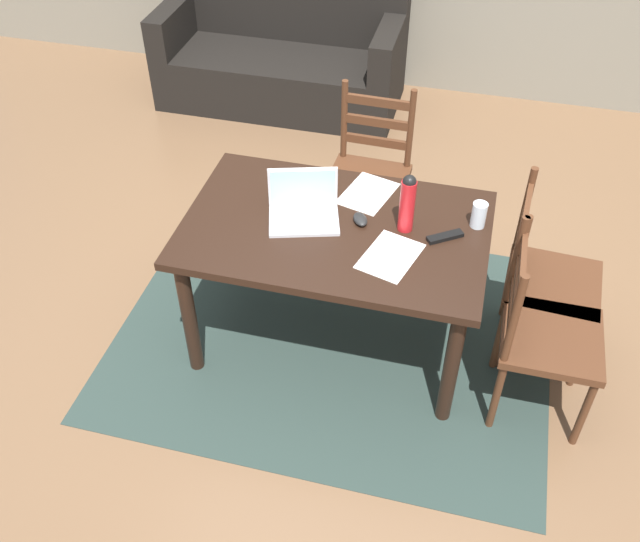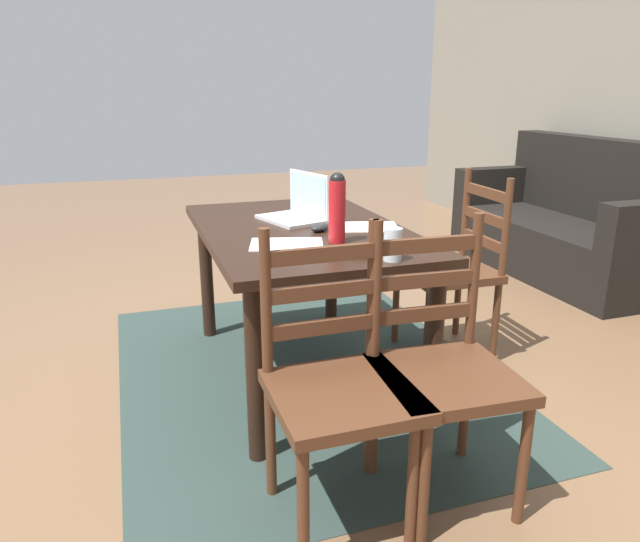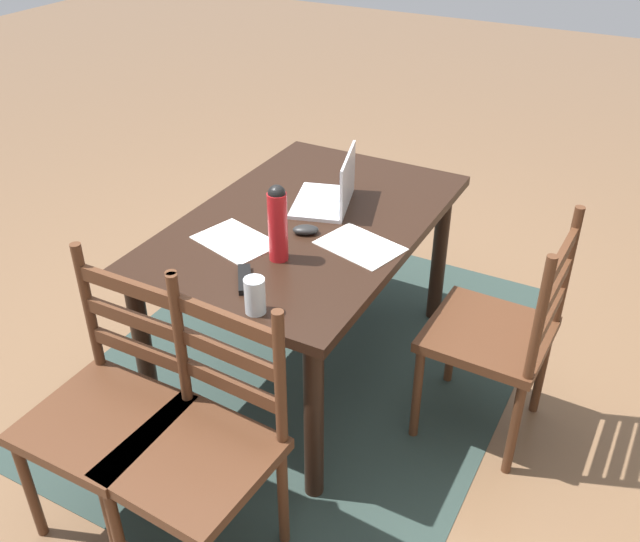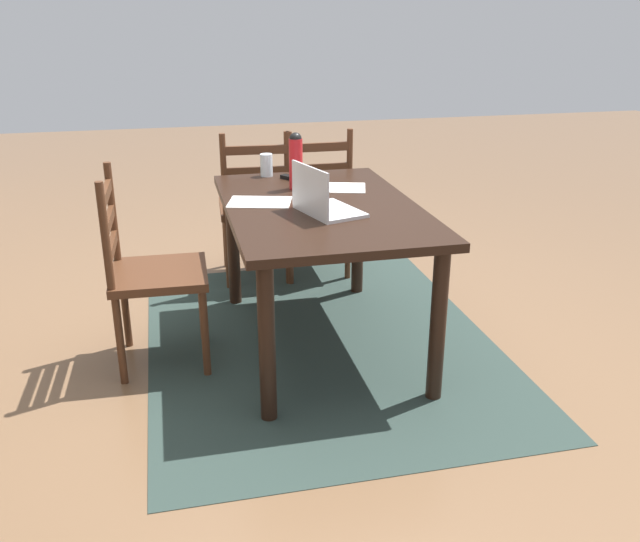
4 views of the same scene
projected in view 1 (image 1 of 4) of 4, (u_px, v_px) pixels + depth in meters
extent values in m
plane|color=brown|center=(333.00, 335.00, 3.79)|extent=(14.00, 14.00, 0.00)
cube|color=#283833|center=(333.00, 335.00, 3.79)|extent=(2.23, 1.74, 0.01)
cube|color=black|center=(335.00, 229.00, 3.30)|extent=(1.40, 0.90, 0.04)
cylinder|color=black|center=(189.00, 317.00, 3.40)|extent=(0.07, 0.07, 0.70)
cylinder|color=black|center=(451.00, 367.00, 3.17)|extent=(0.07, 0.07, 0.70)
cylinder|color=black|center=(240.00, 223.00, 3.93)|extent=(0.07, 0.07, 0.70)
cylinder|color=black|center=(468.00, 260.00, 3.70)|extent=(0.07, 0.07, 0.70)
cube|color=#4C2B19|center=(367.00, 182.00, 4.04)|extent=(0.45, 0.45, 0.04)
cylinder|color=#4C2B19|center=(390.00, 241.00, 4.03)|extent=(0.04, 0.04, 0.43)
cylinder|color=#4C2B19|center=(325.00, 229.00, 4.10)|extent=(0.04, 0.04, 0.43)
cylinder|color=#4C2B19|center=(403.00, 202.00, 4.30)|extent=(0.04, 0.04, 0.43)
cylinder|color=#4C2B19|center=(342.00, 192.00, 4.37)|extent=(0.04, 0.04, 0.43)
cylinder|color=#4C2B19|center=(410.00, 131.00, 3.98)|extent=(0.04, 0.04, 0.50)
cylinder|color=#4C2B19|center=(344.00, 121.00, 4.06)|extent=(0.04, 0.04, 0.50)
cube|color=#4C2B19|center=(376.00, 141.00, 4.08)|extent=(0.36, 0.03, 0.05)
cube|color=#4C2B19|center=(377.00, 122.00, 4.00)|extent=(0.36, 0.03, 0.05)
cube|color=#4C2B19|center=(378.00, 102.00, 3.92)|extent=(0.36, 0.03, 0.05)
cube|color=#4C2B19|center=(553.00, 284.00, 3.42)|extent=(0.47, 0.47, 0.04)
cylinder|color=#4C2B19|center=(584.00, 301.00, 3.67)|extent=(0.04, 0.04, 0.43)
cylinder|color=#4C2B19|center=(580.00, 355.00, 3.41)|extent=(0.04, 0.04, 0.43)
cylinder|color=#4C2B19|center=(509.00, 285.00, 3.76)|extent=(0.04, 0.04, 0.43)
cylinder|color=#4C2B19|center=(499.00, 336.00, 3.49)|extent=(0.04, 0.04, 0.43)
cylinder|color=#4C2B19|center=(525.00, 212.00, 3.44)|extent=(0.04, 0.04, 0.50)
cylinder|color=#4C2B19|center=(516.00, 262.00, 3.17)|extent=(0.04, 0.04, 0.50)
cube|color=#4C2B19|center=(516.00, 252.00, 3.37)|extent=(0.05, 0.36, 0.05)
cube|color=#4C2B19|center=(521.00, 231.00, 3.28)|extent=(0.05, 0.36, 0.05)
cube|color=#4C2B19|center=(527.00, 210.00, 3.20)|extent=(0.05, 0.36, 0.05)
cube|color=#4C2B19|center=(552.00, 338.00, 3.17)|extent=(0.44, 0.44, 0.04)
cylinder|color=#4C2B19|center=(582.00, 350.00, 3.43)|extent=(0.04, 0.04, 0.43)
cylinder|color=#4C2B19|center=(584.00, 413.00, 3.15)|extent=(0.04, 0.04, 0.43)
cylinder|color=#4C2B19|center=(502.00, 336.00, 3.50)|extent=(0.04, 0.04, 0.43)
cylinder|color=#4C2B19|center=(496.00, 396.00, 3.22)|extent=(0.04, 0.04, 0.43)
cylinder|color=#4C2B19|center=(518.00, 261.00, 3.17)|extent=(0.04, 0.04, 0.50)
cylinder|color=#4C2B19|center=(514.00, 321.00, 2.90)|extent=(0.04, 0.04, 0.50)
cube|color=#4C2B19|center=(512.00, 306.00, 3.10)|extent=(0.02, 0.36, 0.05)
cube|color=#4C2B19|center=(517.00, 285.00, 3.02)|extent=(0.02, 0.36, 0.05)
cube|color=#4C2B19|center=(523.00, 263.00, 2.93)|extent=(0.02, 0.36, 0.05)
cube|color=black|center=(281.00, 77.00, 5.50)|extent=(1.80, 0.80, 0.40)
cube|color=black|center=(389.00, 45.00, 5.12)|extent=(0.16, 0.80, 0.30)
cube|color=black|center=(176.00, 22.00, 5.42)|extent=(0.16, 0.80, 0.30)
cube|color=silver|center=(304.00, 221.00, 3.30)|extent=(0.37, 0.30, 0.02)
cube|color=silver|center=(303.00, 187.00, 3.31)|extent=(0.31, 0.10, 0.21)
cube|color=#A5CCEA|center=(303.00, 188.00, 3.30)|extent=(0.28, 0.09, 0.19)
cylinder|color=red|center=(407.00, 206.00, 3.19)|extent=(0.07, 0.07, 0.26)
sphere|color=black|center=(409.00, 182.00, 3.10)|extent=(0.06, 0.06, 0.06)
cylinder|color=silver|center=(479.00, 215.00, 3.25)|extent=(0.07, 0.07, 0.12)
ellipsoid|color=black|center=(360.00, 219.00, 3.30)|extent=(0.10, 0.12, 0.03)
cube|color=black|center=(445.00, 237.00, 3.22)|extent=(0.16, 0.13, 0.02)
cube|color=white|center=(368.00, 193.00, 3.47)|extent=(0.28, 0.34, 0.00)
cube|color=white|center=(390.00, 256.00, 3.13)|extent=(0.28, 0.34, 0.00)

